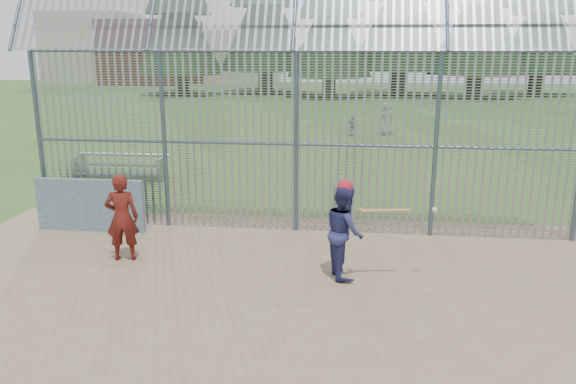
# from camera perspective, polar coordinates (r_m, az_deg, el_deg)

# --- Properties ---
(ground) EXTENTS (120.00, 120.00, 0.00)m
(ground) POSITION_cam_1_polar(r_m,az_deg,el_deg) (9.63, -1.44, -10.51)
(ground) COLOR #2D511E
(ground) RESTS_ON ground
(dirt_infield) EXTENTS (14.00, 10.00, 0.02)m
(dirt_infield) POSITION_cam_1_polar(r_m,az_deg,el_deg) (9.18, -1.90, -11.76)
(dirt_infield) COLOR #756047
(dirt_infield) RESTS_ON ground
(dugout_wall) EXTENTS (2.50, 0.12, 1.20)m
(dugout_wall) POSITION_cam_1_polar(r_m,az_deg,el_deg) (13.39, -19.46, -1.27)
(dugout_wall) COLOR #38566B
(dugout_wall) RESTS_ON dirt_infield
(batter) EXTENTS (0.84, 0.97, 1.69)m
(batter) POSITION_cam_1_polar(r_m,az_deg,el_deg) (10.13, 5.73, -4.02)
(batter) COLOR navy
(batter) RESTS_ON dirt_infield
(onlooker) EXTENTS (0.70, 0.54, 1.72)m
(onlooker) POSITION_cam_1_polar(r_m,az_deg,el_deg) (11.31, -16.52, -2.49)
(onlooker) COLOR maroon
(onlooker) RESTS_ON dirt_infield
(bg_kid_standing) EXTENTS (0.90, 0.83, 1.54)m
(bg_kid_standing) POSITION_cam_1_polar(r_m,az_deg,el_deg) (27.27, 9.99, 7.34)
(bg_kid_standing) COLOR slate
(bg_kid_standing) RESTS_ON ground
(bg_kid_seated) EXTENTS (0.59, 0.38, 0.94)m
(bg_kid_seated) POSITION_cam_1_polar(r_m,az_deg,el_deg) (26.77, 6.58, 6.68)
(bg_kid_seated) COLOR slate
(bg_kid_seated) RESTS_ON ground
(batting_gear) EXTENTS (1.73, 0.39, 0.55)m
(batting_gear) POSITION_cam_1_polar(r_m,az_deg,el_deg) (9.89, 6.75, 0.02)
(batting_gear) COLOR #B41831
(batting_gear) RESTS_ON ground
(trash_can) EXTENTS (0.56, 0.56, 0.82)m
(trash_can) POSITION_cam_1_polar(r_m,az_deg,el_deg) (14.08, 5.60, -0.75)
(trash_can) COLOR gray
(trash_can) RESTS_ON ground
(bleacher) EXTENTS (3.00, 0.95, 0.72)m
(bleacher) POSITION_cam_1_polar(r_m,az_deg,el_deg) (18.67, -16.72, 2.58)
(bleacher) COLOR slate
(bleacher) RESTS_ON ground
(backstop_fence) EXTENTS (20.09, 0.81, 5.30)m
(backstop_fence) POSITION_cam_1_polar(r_m,az_deg,el_deg) (12.19, 9.34, 6.25)
(backstop_fence) COLOR #47566B
(backstop_fence) RESTS_ON ground
(distant_buildings) EXTENTS (26.50, 10.50, 8.00)m
(distant_buildings) POSITION_cam_1_polar(r_m,az_deg,el_deg) (69.56, -14.15, 13.69)
(distant_buildings) COLOR brown
(distant_buildings) RESTS_ON ground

